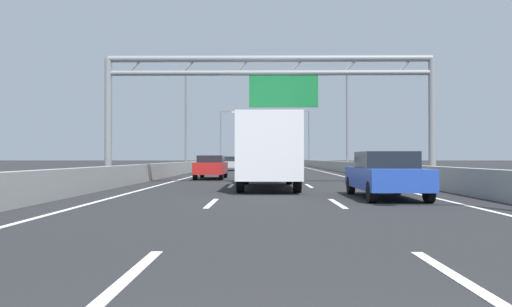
{
  "coord_description": "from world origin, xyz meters",
  "views": [
    {
      "loc": [
        -0.32,
        -2.07,
        1.32
      ],
      "look_at": [
        -1.21,
        62.75,
        1.83
      ],
      "focal_mm": 35.71,
      "sensor_mm": 36.0,
      "label": 1
    }
  ],
  "objects": [
    {
      "name": "lane_dash_left_0",
      "position": [
        -1.8,
        3.5,
        0.01
      ],
      "size": [
        0.16,
        3.0,
        0.01
      ],
      "primitive_type": "cube",
      "color": "white",
      "rests_on": "ground_plane"
    },
    {
      "name": "lane_dash_left_1",
      "position": [
        -1.8,
        12.5,
        0.01
      ],
      "size": [
        0.16,
        3.0,
        0.01
      ],
      "primitive_type": "cube",
      "color": "white",
      "rests_on": "ground_plane"
    },
    {
      "name": "lane_dash_left_12",
      "position": [
        -1.8,
        111.5,
        0.01
      ],
      "size": [
        0.16,
        3.0,
        0.01
      ],
      "primitive_type": "cube",
      "color": "white",
      "rests_on": "ground_plane"
    },
    {
      "name": "barrier_left",
      "position": [
        -6.9,
        110.0,
        0.47
      ],
      "size": [
        0.45,
        220.0,
        0.95
      ],
      "color": "#9E9E99",
      "rests_on": "ground_plane"
    },
    {
      "name": "lane_dash_left_13",
      "position": [
        -1.8,
        120.5,
        0.01
      ],
      "size": [
        0.16,
        3.0,
        0.01
      ],
      "primitive_type": "cube",
      "color": "white",
      "rests_on": "ground_plane"
    },
    {
      "name": "green_car",
      "position": [
        3.68,
        119.15,
        0.72
      ],
      "size": [
        1.75,
        4.29,
        1.4
      ],
      "color": "#1E7A38",
      "rests_on": "ground_plane"
    },
    {
      "name": "lane_dash_right_15",
      "position": [
        1.8,
        138.5,
        0.01
      ],
      "size": [
        0.16,
        3.0,
        0.01
      ],
      "primitive_type": "cube",
      "color": "white",
      "rests_on": "ground_plane"
    },
    {
      "name": "red_car",
      "position": [
        -3.53,
        29.36,
        0.75
      ],
      "size": [
        1.75,
        4.57,
        1.45
      ],
      "color": "red",
      "rests_on": "ground_plane"
    },
    {
      "name": "streetlamp_left_far",
      "position": [
        -7.47,
        86.51,
        5.4
      ],
      "size": [
        2.58,
        0.28,
        9.5
      ],
      "color": "slate",
      "rests_on": "ground_plane"
    },
    {
      "name": "ground_plane",
      "position": [
        0.0,
        100.0,
        0.0
      ],
      "size": [
        260.0,
        260.0,
        0.0
      ],
      "primitive_type": "plane",
      "color": "#262628"
    },
    {
      "name": "lane_dash_left_5",
      "position": [
        -1.8,
        48.5,
        0.01
      ],
      "size": [
        0.16,
        3.0,
        0.01
      ],
      "primitive_type": "cube",
      "color": "white",
      "rests_on": "ground_plane"
    },
    {
      "name": "lane_dash_right_3",
      "position": [
        1.8,
        30.5,
        0.01
      ],
      "size": [
        0.16,
        3.0,
        0.01
      ],
      "primitive_type": "cube",
      "color": "white",
      "rests_on": "ground_plane"
    },
    {
      "name": "lane_dash_right_11",
      "position": [
        1.8,
        102.5,
        0.01
      ],
      "size": [
        0.16,
        3.0,
        0.01
      ],
      "primitive_type": "cube",
      "color": "white",
      "rests_on": "ground_plane"
    },
    {
      "name": "lane_dash_right_4",
      "position": [
        1.8,
        39.5,
        0.01
      ],
      "size": [
        0.16,
        3.0,
        0.01
      ],
      "primitive_type": "cube",
      "color": "white",
      "rests_on": "ground_plane"
    },
    {
      "name": "blue_car",
      "position": [
        3.66,
        14.47,
        0.78
      ],
      "size": [
        1.88,
        4.59,
        1.51
      ],
      "color": "#2347AD",
      "rests_on": "ground_plane"
    },
    {
      "name": "streetlamp_left_mid",
      "position": [
        -7.47,
        46.4,
        5.4
      ],
      "size": [
        2.58,
        0.28,
        9.5
      ],
      "color": "slate",
      "rests_on": "ground_plane"
    },
    {
      "name": "lane_dash_right_12",
      "position": [
        1.8,
        111.5,
        0.01
      ],
      "size": [
        0.16,
        3.0,
        0.01
      ],
      "primitive_type": "cube",
      "color": "white",
      "rests_on": "ground_plane"
    },
    {
      "name": "lane_dash_right_16",
      "position": [
        1.8,
        147.5,
        0.01
      ],
      "size": [
        0.16,
        3.0,
        0.01
      ],
      "primitive_type": "cube",
      "color": "white",
      "rests_on": "ground_plane"
    },
    {
      "name": "lane_dash_right_6",
      "position": [
        1.8,
        57.5,
        0.01
      ],
      "size": [
        0.16,
        3.0,
        0.01
      ],
      "primitive_type": "cube",
      "color": "white",
      "rests_on": "ground_plane"
    },
    {
      "name": "lane_dash_left_3",
      "position": [
        -1.8,
        30.5,
        0.01
      ],
      "size": [
        0.16,
        3.0,
        0.01
      ],
      "primitive_type": "cube",
      "color": "white",
      "rests_on": "ground_plane"
    },
    {
      "name": "lane_dash_right_5",
      "position": [
        1.8,
        48.5,
        0.01
      ],
      "size": [
        0.16,
        3.0,
        0.01
      ],
      "primitive_type": "cube",
      "color": "white",
      "rests_on": "ground_plane"
    },
    {
      "name": "lane_dash_right_2",
      "position": [
        1.8,
        21.5,
        0.01
      ],
      "size": [
        0.16,
        3.0,
        0.01
      ],
      "primitive_type": "cube",
      "color": "white",
      "rests_on": "ground_plane"
    },
    {
      "name": "lane_dash_left_14",
      "position": [
        -1.8,
        129.5,
        0.01
      ],
      "size": [
        0.16,
        3.0,
        0.01
      ],
      "primitive_type": "cube",
      "color": "white",
      "rests_on": "ground_plane"
    },
    {
      "name": "edge_line_right",
      "position": [
        5.25,
        88.0,
        0.01
      ],
      "size": [
        0.16,
        176.0,
        0.01
      ],
      "primitive_type": "cube",
      "color": "white",
      "rests_on": "ground_plane"
    },
    {
      "name": "barrier_right",
      "position": [
        6.9,
        110.0,
        0.47
      ],
      "size": [
        0.45,
        220.0,
        0.95
      ],
      "color": "#9E9E99",
      "rests_on": "ground_plane"
    },
    {
      "name": "lane_dash_left_16",
      "position": [
        -1.8,
        147.5,
        0.01
      ],
      "size": [
        0.16,
        3.0,
        0.01
      ],
      "primitive_type": "cube",
      "color": "white",
      "rests_on": "ground_plane"
    },
    {
      "name": "lane_dash_left_11",
      "position": [
        -1.8,
        102.5,
        0.01
      ],
      "size": [
        0.16,
        3.0,
        0.01
      ],
      "primitive_type": "cube",
      "color": "white",
      "rests_on": "ground_plane"
    },
    {
      "name": "edge_line_left",
      "position": [
        -5.25,
        88.0,
        0.01
      ],
      "size": [
        0.16,
        176.0,
        0.01
      ],
      "primitive_type": "cube",
      "color": "white",
      "rests_on": "ground_plane"
    },
    {
      "name": "sign_gantry",
      "position": [
        0.09,
        23.0,
        4.84
      ],
      "size": [
        16.35,
        0.36,
        6.36
      ],
      "color": "gray",
      "rests_on": "ground_plane"
    },
    {
      "name": "lane_dash_right_0",
      "position": [
        1.8,
        3.5,
        0.01
      ],
      "size": [
        0.16,
        3.0,
        0.01
      ],
      "primitive_type": "cube",
      "color": "white",
      "rests_on": "ground_plane"
    },
    {
      "name": "lane_dash_left_6",
      "position": [
        -1.8,
        57.5,
        0.01
      ],
      "size": [
        0.16,
        3.0,
        0.01
      ],
      "primitive_type": "cube",
      "color": "white",
      "rests_on": "ground_plane"
    },
    {
      "name": "box_truck",
      "position": [
        -0.1,
        19.46,
        1.63
      ],
      "size": [
        2.41,
        8.24,
        2.99
      ],
      "color": "silver",
      "rests_on": "ground_plane"
    },
    {
      "name": "lane_dash_right_14",
      "position": [
        1.8,
        129.5,
        0.01
      ],
      "size": [
        0.16,
        3.0,
        0.01
      ],
      "primitive_type": "cube",
      "color": "white",
      "rests_on": "ground_plane"
    },
    {
      "name": "lane_dash_left_8",
      "position": [
        -1.8,
        75.5,
        0.01
      ],
      "size": [
        0.16,
        3.0,
        0.01
      ],
      "primitive_type": "cube",
      "color": "white",
      "rests_on": "ground_plane"
    },
    {
      "name": "lane_dash_left_17",
      "position": [
        -1.8,
        156.5,
        0.01
      ],
      "size": [
        0.16,
        3.0,
        0.01
      ],
      "primitive_type": "cube",
      "color": "white",
      "rests_on": "ground_plane"
    },
    {
      "name": "silver_car",
      "position": [
        -3.71,
        49.6,
        0.73
      ],
      "size": [
        1.81,
        4.66,
        1.42
      ],
      "color": "#A8ADB2",
      "rests_on": "ground_plane"
    },
    {
      "name": "lane_dash_right_8",
      "position": [
        1.8,
        75.5,
        0.01
      ],
      "size": [
        0.16,
        3.0,
        0.01
      ],
      "primitive_type": "cube",
      "color": "white",
      "rests_on": "ground_plane"
    },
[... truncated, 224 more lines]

